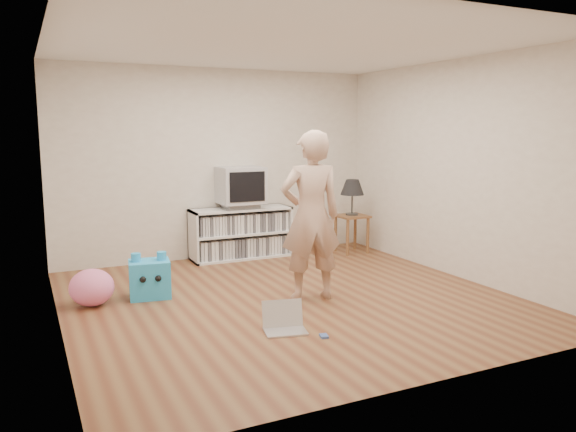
% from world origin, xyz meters
% --- Properties ---
extents(ground, '(4.50, 4.50, 0.00)m').
position_xyz_m(ground, '(0.00, 0.00, 0.00)').
color(ground, brown).
rests_on(ground, ground).
extents(walls, '(4.52, 4.52, 2.60)m').
position_xyz_m(walls, '(0.00, 0.00, 1.30)').
color(walls, beige).
rests_on(walls, ground).
extents(ceiling, '(4.50, 4.50, 0.01)m').
position_xyz_m(ceiling, '(0.00, 0.00, 2.60)').
color(ceiling, white).
rests_on(ceiling, walls).
extents(media_unit, '(1.40, 0.45, 0.70)m').
position_xyz_m(media_unit, '(0.23, 2.04, 0.35)').
color(media_unit, white).
rests_on(media_unit, ground).
extents(dvd_deck, '(0.45, 0.35, 0.07)m').
position_xyz_m(dvd_deck, '(0.23, 2.02, 0.73)').
color(dvd_deck, gray).
rests_on(dvd_deck, media_unit).
extents(crt_tv, '(0.60, 0.53, 0.50)m').
position_xyz_m(crt_tv, '(0.23, 2.02, 1.02)').
color(crt_tv, '#AFAFB5').
rests_on(crt_tv, dvd_deck).
extents(side_table, '(0.42, 0.42, 0.55)m').
position_xyz_m(side_table, '(1.81, 1.65, 0.42)').
color(side_table, brown).
rests_on(side_table, ground).
extents(table_lamp, '(0.34, 0.34, 0.52)m').
position_xyz_m(table_lamp, '(1.81, 1.65, 0.94)').
color(table_lamp, '#333333').
rests_on(table_lamp, side_table).
extents(person, '(0.71, 0.53, 1.77)m').
position_xyz_m(person, '(0.21, -0.10, 0.89)').
color(person, tan).
rests_on(person, ground).
extents(laptop, '(0.42, 0.37, 0.25)m').
position_xyz_m(laptop, '(-0.45, -0.84, 0.07)').
color(laptop, silver).
rests_on(laptop, ground).
extents(playing_cards, '(0.08, 0.10, 0.02)m').
position_xyz_m(playing_cards, '(-0.21, -1.15, 0.01)').
color(playing_cards, '#4362B4').
rests_on(playing_cards, ground).
extents(plush_blue, '(0.47, 0.41, 0.49)m').
position_xyz_m(plush_blue, '(-1.32, 0.68, 0.21)').
color(plush_blue, '#27A7F1').
rests_on(plush_blue, ground).
extents(plush_pink, '(0.56, 0.56, 0.38)m').
position_xyz_m(plush_pink, '(-1.91, 0.65, 0.19)').
color(plush_pink, pink).
rests_on(plush_pink, ground).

